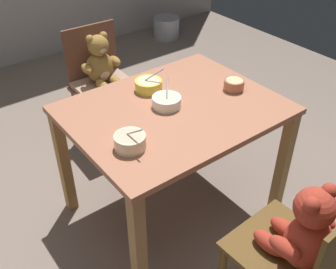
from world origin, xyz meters
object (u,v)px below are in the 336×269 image
(porridge_bowl_white_center, at_px, (167,101))
(porridge_bowl_yellow_far_center, at_px, (148,85))
(teddy_chair_far_center, at_px, (102,75))
(porridge_bowl_terracotta_near_right, at_px, (234,84))
(metal_pail, at_px, (166,28))
(porridge_bowl_cream_near_left, at_px, (130,141))
(teddy_chair_near_front, at_px, (302,241))
(dining_table, at_px, (174,124))

(porridge_bowl_white_center, distance_m, porridge_bowl_yellow_far_center, 0.19)
(teddy_chair_far_center, height_order, porridge_bowl_white_center, porridge_bowl_white_center)
(porridge_bowl_terracotta_near_right, relative_size, metal_pail, 0.38)
(porridge_bowl_terracotta_near_right, relative_size, porridge_bowl_cream_near_left, 0.74)
(porridge_bowl_cream_near_left, bearing_deg, teddy_chair_near_front, -65.77)
(porridge_bowl_white_center, height_order, porridge_bowl_yellow_far_center, porridge_bowl_yellow_far_center)
(dining_table, height_order, porridge_bowl_white_center, porridge_bowl_white_center)
(teddy_chair_far_center, relative_size, teddy_chair_near_front, 1.02)
(teddy_chair_near_front, xyz_separation_m, porridge_bowl_yellow_far_center, (0.03, 1.08, 0.20))
(teddy_chair_far_center, bearing_deg, porridge_bowl_yellow_far_center, -2.95)
(teddy_chair_near_front, xyz_separation_m, porridge_bowl_white_center, (0.01, 0.89, 0.20))
(dining_table, xyz_separation_m, porridge_bowl_terracotta_near_right, (0.37, -0.05, 0.13))
(porridge_bowl_cream_near_left, bearing_deg, teddy_chair_far_center, 67.87)
(teddy_chair_far_center, distance_m, metal_pail, 2.05)
(porridge_bowl_terracotta_near_right, distance_m, porridge_bowl_white_center, 0.40)
(dining_table, height_order, teddy_chair_far_center, teddy_chair_far_center)
(porridge_bowl_terracotta_near_right, bearing_deg, porridge_bowl_cream_near_left, -172.39)
(porridge_bowl_white_center, xyz_separation_m, porridge_bowl_yellow_far_center, (0.02, 0.19, 0.00))
(porridge_bowl_yellow_far_center, relative_size, metal_pail, 0.50)
(teddy_chair_far_center, xyz_separation_m, porridge_bowl_terracotta_near_right, (0.33, -0.90, 0.21))
(porridge_bowl_white_center, xyz_separation_m, metal_pail, (1.60, 2.12, -0.62))
(porridge_bowl_cream_near_left, xyz_separation_m, metal_pail, (1.93, 2.30, -0.63))
(dining_table, relative_size, porridge_bowl_yellow_far_center, 7.15)
(teddy_chair_far_center, xyz_separation_m, porridge_bowl_yellow_far_center, (-0.05, -0.63, 0.22))
(porridge_bowl_yellow_far_center, distance_m, metal_pail, 2.57)
(teddy_chair_far_center, relative_size, porridge_bowl_white_center, 5.65)
(dining_table, relative_size, porridge_bowl_white_center, 7.15)
(teddy_chair_near_front, height_order, porridge_bowl_cream_near_left, porridge_bowl_cream_near_left)
(porridge_bowl_terracotta_near_right, relative_size, porridge_bowl_white_center, 0.75)
(porridge_bowl_terracotta_near_right, bearing_deg, porridge_bowl_yellow_far_center, 143.97)
(porridge_bowl_white_center, xyz_separation_m, porridge_bowl_cream_near_left, (-0.33, -0.18, 0.01))
(porridge_bowl_white_center, height_order, metal_pail, porridge_bowl_white_center)
(porridge_bowl_terracotta_near_right, xyz_separation_m, porridge_bowl_yellow_far_center, (-0.38, 0.27, 0.00))
(porridge_bowl_terracotta_near_right, distance_m, metal_pail, 2.58)
(metal_pail, bearing_deg, porridge_bowl_yellow_far_center, -129.31)
(porridge_bowl_white_center, bearing_deg, teddy_chair_near_front, -90.80)
(porridge_bowl_terracotta_near_right, relative_size, porridge_bowl_yellow_far_center, 0.75)
(dining_table, height_order, porridge_bowl_yellow_far_center, porridge_bowl_yellow_far_center)
(teddy_chair_near_front, distance_m, porridge_bowl_yellow_far_center, 1.10)
(porridge_bowl_yellow_far_center, bearing_deg, porridge_bowl_terracotta_near_right, -36.03)
(teddy_chair_far_center, height_order, metal_pail, teddy_chair_far_center)
(metal_pail, bearing_deg, porridge_bowl_cream_near_left, -130.07)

